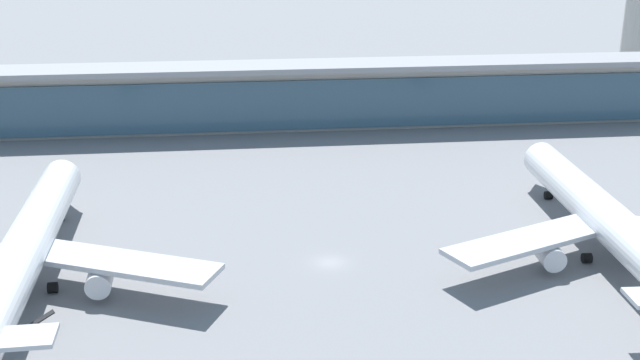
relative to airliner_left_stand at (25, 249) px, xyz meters
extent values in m
plane|color=slate|center=(40.78, 3.54, -5.65)|extent=(1200.00, 1200.00, 0.00)
cylinder|color=white|center=(-0.04, 1.38, 0.02)|extent=(7.56, 56.82, 5.98)
cone|color=white|center=(-0.90, 32.09, 0.02)|extent=(6.00, 5.54, 5.86)
cube|color=black|center=(-0.80, 28.67, 1.07)|extent=(4.55, 2.60, 0.72)
cube|color=#B7BABF|center=(12.98, -3.46, -1.02)|extent=(26.18, 16.65, 0.72)
cylinder|color=silver|center=(9.91, -4.15, -3.08)|extent=(3.42, 4.42, 3.30)
cylinder|color=black|center=(-3.25, -1.81, -4.92)|extent=(1.28, 1.48, 1.44)
cylinder|color=black|center=(3.34, -1.62, -4.92)|extent=(1.28, 1.48, 1.44)
cylinder|color=black|center=(-0.67, 24.04, -4.92)|extent=(1.28, 1.48, 1.44)
cylinder|color=white|center=(80.71, 2.24, 0.02)|extent=(8.70, 56.89, 5.98)
cone|color=white|center=(82.19, 32.94, 0.02)|extent=(6.11, 5.65, 5.86)
cube|color=black|center=(82.03, 29.52, 1.07)|extent=(4.60, 2.69, 0.72)
cube|color=#B7BABF|center=(67.60, -2.33, -1.02)|extent=(26.27, 16.22, 0.72)
cylinder|color=silver|center=(70.66, -3.08, -3.08)|extent=(3.50, 4.48, 3.30)
cylinder|color=black|center=(77.27, -0.68, -4.92)|extent=(1.30, 1.50, 1.44)
cylinder|color=black|center=(83.86, -1.00, -4.92)|extent=(1.30, 1.50, 1.44)
cylinder|color=black|center=(81.81, 24.89, -4.92)|extent=(1.30, 1.50, 1.44)
cube|color=#234C9E|center=(1.78, -13.69, -4.90)|extent=(5.11, 3.66, 0.60)
cube|color=black|center=(3.98, -12.67, -3.81)|extent=(3.96, 2.48, 1.72)
cylinder|color=black|center=(2.95, -12.23, -5.20)|extent=(0.93, 0.63, 0.90)
cylinder|color=black|center=(3.65, -13.73, -5.20)|extent=(0.93, 0.63, 0.90)
cylinder|color=black|center=(-0.09, -13.65, -5.20)|extent=(0.93, 0.63, 0.90)
cylinder|color=black|center=(0.61, -15.15, -5.20)|extent=(0.93, 0.63, 0.90)
cube|color=#B2ADA3|center=(40.78, 77.07, 1.35)|extent=(195.92, 8.00, 14.00)
cube|color=#3D5B70|center=(40.78, 72.77, 0.65)|extent=(192.00, 0.50, 11.20)
cube|color=gray|center=(40.78, 75.07, 8.95)|extent=(199.84, 12.80, 1.20)
cylinder|color=#B2ADA3|center=(137.19, 106.27, 17.77)|extent=(6.40, 6.40, 46.83)
camera|label=1|loc=(27.84, -98.30, 42.37)|focal=44.24mm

